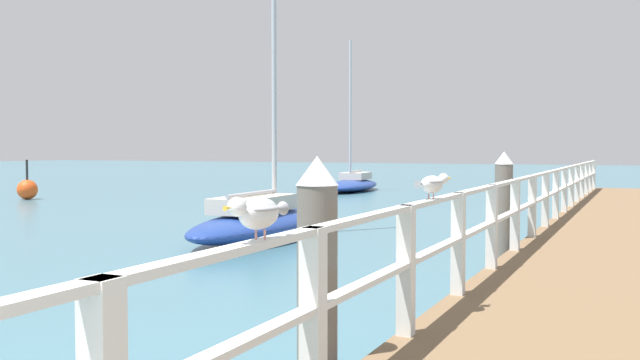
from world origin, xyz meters
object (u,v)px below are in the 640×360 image
Objects in this scene: channel_buoy at (27,189)px; seagull_foreground at (258,212)px; dock_piling_far at (504,206)px; boat_0 at (267,219)px; dock_piling_near at (317,282)px; seagull_background at (432,183)px; boat_1 at (352,183)px.

seagull_foreground is at bearing -39.44° from channel_buoy.
dock_piling_far is 0.23× the size of boat_0.
boat_0 is at bearing 121.64° from dock_piling_near.
seagull_background is 8.37m from boat_0.
channel_buoy is (-17.64, 6.45, -0.53)m from dock_piling_far.
seagull_background is at bearing -85.88° from seagull_foreground.
seagull_foreground is (0.38, -8.37, 0.62)m from dock_piling_far.
dock_piling_far is at bearing -20.09° from channel_buoy.
dock_piling_near reaches higher than seagull_foreground.
dock_piling_near is 0.28× the size of boat_1.
boat_1 reaches higher than dock_piling_far.
dock_piling_near is 1.25× the size of channel_buoy.
dock_piling_near is at bearing 105.13° from boat_1.
seagull_foreground is 0.34× the size of channel_buoy.
dock_piling_far reaches higher than seagull_background.
seagull_background is 0.33× the size of channel_buoy.
dock_piling_far is at bearing -83.22° from seagull_foreground.
dock_piling_far is 0.28× the size of boat_1.
dock_piling_near is 24.53m from boat_1.
boat_1 reaches higher than seagull_foreground.
dock_piling_near reaches higher than channel_buoy.
dock_piling_near and dock_piling_far have the same top height.
channel_buoy is at bearing 153.83° from boat_0.
channel_buoy is (-12.77, 5.46, -0.01)m from boat_0.
boat_0 reaches higher than seagull_foreground.
dock_piling_far reaches higher than channel_buoy.
seagull_background is at bearing -33.38° from channel_buoy.
seagull_foreground is 2.94m from seagull_background.
dock_piling_far is at bearing 113.26° from boat_1.
seagull_foreground is at bearing 104.71° from boat_1.
boat_0 reaches higher than dock_piling_near.
dock_piling_far is 5.47m from seagull_background.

